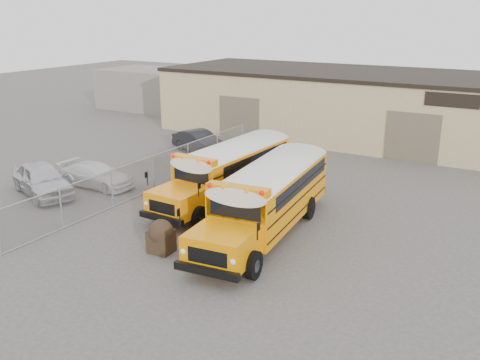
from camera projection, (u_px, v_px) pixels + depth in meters
The scene contains 10 objects.
ground at pixel (222, 233), 21.97m from camera, with size 120.00×120.00×0.00m, color #4A4644.
warehouse at pixel (373, 105), 37.71m from camera, with size 30.20×10.20×4.67m.
chainlink_fence at pixel (154, 173), 27.06m from camera, with size 0.07×18.07×1.81m.
distant_building_left at pixel (149, 88), 50.13m from camera, with size 8.00×6.00×3.60m, color slate.
school_bus_left at pixel (284, 144), 30.21m from camera, with size 2.96×9.34×2.71m.
school_bus_right at pixel (312, 158), 26.83m from camera, with size 3.33×9.97×2.86m.
tarp_bundle at pixel (161, 236), 20.05m from camera, with size 0.96×0.96×1.31m.
car_silver at pixel (42, 179), 26.33m from camera, with size 1.88×4.67×1.59m, color silver.
car_white at pixel (96, 175), 27.66m from camera, with size 1.71×4.20×1.22m, color silver.
car_dark at pixel (200, 142), 34.35m from camera, with size 1.48×4.25×1.40m, color black.
Camera 1 is at (10.87, -17.15, 8.71)m, focal length 40.00 mm.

